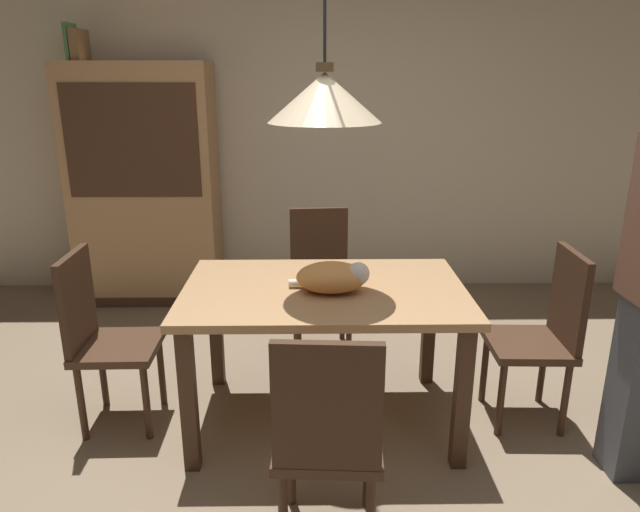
{
  "coord_description": "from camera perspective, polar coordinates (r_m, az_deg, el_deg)",
  "views": [
    {
      "loc": [
        -0.03,
        -2.13,
        1.76
      ],
      "look_at": [
        0.01,
        0.74,
        0.85
      ],
      "focal_mm": 32.26,
      "sensor_mm": 36.0,
      "label": 1
    }
  ],
  "objects": [
    {
      "name": "chair_far_back",
      "position": [
        3.76,
        0.03,
        -1.79
      ],
      "size": [
        0.43,
        0.43,
        0.93
      ],
      "color": "#472D1E",
      "rests_on": "ground"
    },
    {
      "name": "dining_table",
      "position": [
        2.89,
        0.41,
        -5.0
      ],
      "size": [
        1.4,
        0.9,
        0.75
      ],
      "color": "tan",
      "rests_on": "ground"
    },
    {
      "name": "pendant_lamp",
      "position": [
        2.67,
        0.46,
        15.51
      ],
      "size": [
        0.52,
        0.52,
        1.3
      ],
      "color": "beige"
    },
    {
      "name": "book_green_slim",
      "position": [
        4.78,
        -23.47,
        18.89
      ],
      "size": [
        0.03,
        0.2,
        0.26
      ],
      "primitive_type": "cube",
      "color": "#427A4C",
      "rests_on": "hutch_bookcase"
    },
    {
      "name": "chair_right_side",
      "position": [
        3.18,
        21.38,
        -6.86
      ],
      "size": [
        0.41,
        0.41,
        0.93
      ],
      "color": "#472D1E",
      "rests_on": "ground"
    },
    {
      "name": "hutch_bookcase",
      "position": [
        4.71,
        -16.94,
        6.2
      ],
      "size": [
        1.12,
        0.45,
        1.85
      ],
      "color": "tan",
      "rests_on": "ground"
    },
    {
      "name": "cat_sleeping",
      "position": [
        2.77,
        1.36,
        -2.1
      ],
      "size": [
        0.39,
        0.22,
        0.16
      ],
      "color": "#E59951",
      "rests_on": "dining_table"
    },
    {
      "name": "ground",
      "position": [
        2.76,
        -0.04,
        -22.01
      ],
      "size": [
        10.0,
        10.0,
        0.0
      ],
      "primitive_type": "plane",
      "color": "#847056"
    },
    {
      "name": "book_brown_thick",
      "position": [
        4.76,
        -22.72,
        18.74
      ],
      "size": [
        0.06,
        0.24,
        0.22
      ],
      "primitive_type": "cube",
      "color": "brown",
      "rests_on": "hutch_bookcase"
    },
    {
      "name": "chair_left_side",
      "position": [
        3.13,
        -20.86,
        -7.12
      ],
      "size": [
        0.41,
        0.41,
        0.93
      ],
      "color": "#472D1E",
      "rests_on": "ground"
    },
    {
      "name": "chair_near_front",
      "position": [
        2.18,
        0.78,
        -17.29
      ],
      "size": [
        0.42,
        0.42,
        0.93
      ],
      "color": "#472D1E",
      "rests_on": "ground"
    },
    {
      "name": "back_wall",
      "position": [
        4.79,
        -0.48,
        13.9
      ],
      "size": [
        6.4,
        0.1,
        2.9
      ],
      "primitive_type": "cube",
      "color": "beige",
      "rests_on": "ground"
    }
  ]
}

